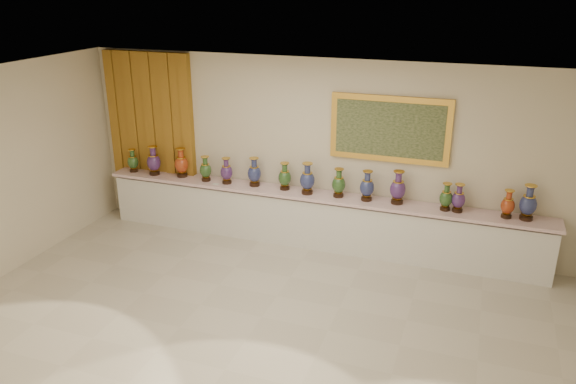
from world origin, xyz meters
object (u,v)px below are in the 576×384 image
counter (314,220)px  vase_2 (181,164)px  vase_0 (133,162)px  vase_1 (154,162)px

counter → vase_2: size_ratio=14.40×
vase_0 → vase_2: vase_2 is taller
vase_1 → vase_0: bearing=178.1°
vase_1 → vase_2: bearing=7.4°
counter → vase_1: (-2.90, -0.05, 0.69)m
vase_1 → vase_2: (0.51, 0.07, -0.00)m
counter → vase_1: bearing=-179.1°
counter → vase_2: (-2.40, 0.02, 0.69)m
counter → vase_0: 3.40m
vase_1 → vase_2: vase_1 is taller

